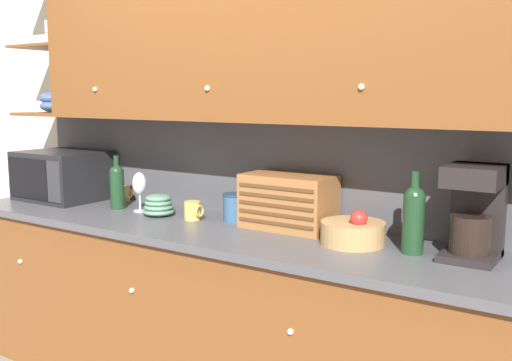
% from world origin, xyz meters
% --- Properties ---
extents(wall_back, '(5.96, 0.06, 2.60)m').
position_xyz_m(wall_back, '(0.00, 0.03, 1.30)').
color(wall_back, silver).
rests_on(wall_back, ground_plane).
extents(counter_unit, '(3.58, 0.67, 0.93)m').
position_xyz_m(counter_unit, '(0.00, -0.32, 0.47)').
color(counter_unit, brown).
rests_on(counter_unit, ground_plane).
extents(backsplash_panel, '(3.56, 0.01, 0.52)m').
position_xyz_m(backsplash_panel, '(0.00, -0.01, 1.19)').
color(backsplash_panel, '#4C4C51').
rests_on(backsplash_panel, counter_unit).
extents(upper_cabinets, '(3.56, 0.38, 0.89)m').
position_xyz_m(upper_cabinets, '(0.17, -0.18, 1.90)').
color(upper_cabinets, brown).
rests_on(upper_cabinets, backsplash_panel).
extents(microwave, '(0.52, 0.42, 0.30)m').
position_xyz_m(microwave, '(-1.44, -0.25, 1.08)').
color(microwave, black).
rests_on(microwave, counter_unit).
extents(mug_blue_second, '(0.09, 0.08, 0.09)m').
position_xyz_m(mug_blue_second, '(-1.08, -0.08, 0.98)').
color(mug_blue_second, gold).
rests_on(mug_blue_second, counter_unit).
extents(second_wine_bottle, '(0.08, 0.08, 0.31)m').
position_xyz_m(second_wine_bottle, '(-0.93, -0.27, 1.07)').
color(second_wine_bottle, '#19381E').
rests_on(second_wine_bottle, counter_unit).
extents(wine_glass, '(0.08, 0.08, 0.22)m').
position_xyz_m(wine_glass, '(-0.77, -0.26, 1.08)').
color(wine_glass, silver).
rests_on(wine_glass, counter_unit).
extents(bowl_stack_on_counter, '(0.17, 0.17, 0.12)m').
position_xyz_m(bowl_stack_on_counter, '(-0.60, -0.28, 0.99)').
color(bowl_stack_on_counter, slate).
rests_on(bowl_stack_on_counter, counter_unit).
extents(mug, '(0.10, 0.09, 0.10)m').
position_xyz_m(mug, '(-0.37, -0.26, 0.98)').
color(mug, gold).
rests_on(mug, counter_unit).
extents(storage_canister, '(0.13, 0.13, 0.15)m').
position_xyz_m(storage_canister, '(-0.17, -0.17, 1.01)').
color(storage_canister, '#33567A').
rests_on(storage_canister, counter_unit).
extents(bread_box, '(0.44, 0.25, 0.27)m').
position_xyz_m(bread_box, '(0.14, -0.16, 1.07)').
color(bread_box, '#996033').
rests_on(bread_box, counter_unit).
extents(fruit_basket, '(0.28, 0.28, 0.16)m').
position_xyz_m(fruit_basket, '(0.54, -0.26, 0.99)').
color(fruit_basket, '#A87F4C').
rests_on(fruit_basket, counter_unit).
extents(wine_bottle, '(0.09, 0.09, 0.34)m').
position_xyz_m(wine_bottle, '(0.80, -0.26, 1.09)').
color(wine_bottle, '#19381E').
rests_on(wine_bottle, counter_unit).
extents(coffee_maker, '(0.21, 0.26, 0.38)m').
position_xyz_m(coffee_maker, '(1.02, -0.19, 1.13)').
color(coffee_maker, black).
rests_on(coffee_maker, counter_unit).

